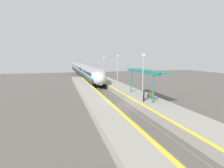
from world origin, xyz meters
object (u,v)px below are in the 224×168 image
at_px(railway_signal, 80,73).
at_px(lamppost_near, 143,75).
at_px(train, 81,69).
at_px(platform_bench, 151,95).
at_px(person_waiting, 143,95).
at_px(lamppost_far, 104,67).
at_px(lamppost_mid, 117,70).

bearing_deg(railway_signal, lamppost_near, -80.94).
bearing_deg(train, lamppost_near, -87.46).
relative_size(platform_bench, lamppost_near, 0.26).
xyz_separation_m(person_waiting, lamppost_far, (-0.41, 20.02, 2.62)).
bearing_deg(lamppost_far, person_waiting, -88.82).
relative_size(train, railway_signal, 18.48).
bearing_deg(lamppost_near, platform_bench, 39.75).
relative_size(railway_signal, lamppost_near, 0.64).
distance_m(train, lamppost_mid, 39.87).
bearing_deg(lamppost_near, train, 92.54).
xyz_separation_m(platform_bench, lamppost_mid, (-2.17, 8.50, 3.02)).
height_order(person_waiting, lamppost_near, lamppost_near).
bearing_deg(railway_signal, lamppost_mid, -76.26).
height_order(train, lamppost_far, lamppost_far).
xyz_separation_m(train, platform_bench, (4.39, -48.25, -0.89)).
xyz_separation_m(train, lamppost_far, (2.22, -29.45, 2.13)).
relative_size(lamppost_near, lamppost_mid, 1.00).
height_order(train, platform_bench, train).
distance_m(person_waiting, lamppost_near, 2.71).
distance_m(train, platform_bench, 48.46).
height_order(lamppost_mid, lamppost_far, same).
height_order(person_waiting, lamppost_mid, lamppost_mid).
relative_size(person_waiting, railway_signal, 0.43).
relative_size(train, lamppost_far, 11.82).
xyz_separation_m(platform_bench, railway_signal, (-6.89, 27.81, 1.10)).
distance_m(platform_bench, person_waiting, 2.17).
relative_size(train, lamppost_mid, 11.82).
height_order(person_waiting, railway_signal, railway_signal).
distance_m(railway_signal, lamppost_near, 30.05).
bearing_deg(train, person_waiting, -86.95).
bearing_deg(railway_signal, person_waiting, -79.97).
distance_m(person_waiting, lamppost_far, 20.19).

